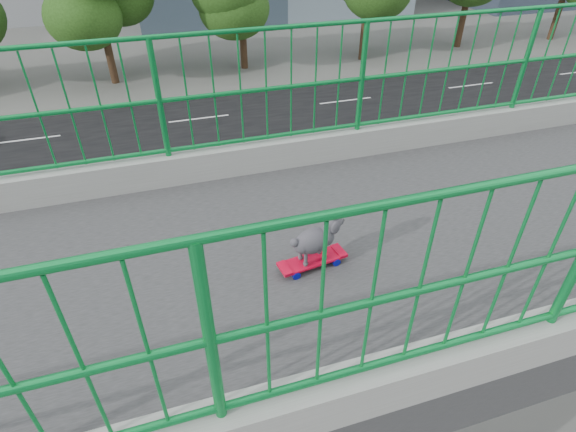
% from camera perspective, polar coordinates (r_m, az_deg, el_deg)
% --- Properties ---
extents(road, '(18.00, 90.00, 0.02)m').
position_cam_1_polar(road, '(18.39, -8.48, 4.81)').
color(road, black).
rests_on(road, ground).
extents(footbridge, '(3.00, 24.00, 7.00)m').
position_cam_1_polar(footbridge, '(5.38, 13.04, -16.52)').
color(footbridge, '#2D2D2F').
rests_on(footbridge, ground).
extents(railing, '(3.00, 24.00, 1.42)m').
position_cam_1_polar(railing, '(4.02, 16.82, 1.26)').
color(railing, gray).
rests_on(railing, footbridge).
extents(skateboard, '(0.24, 0.56, 0.07)m').
position_cam_1_polar(skateboard, '(3.54, 3.09, -5.67)').
color(skateboard, red).
rests_on(skateboard, footbridge).
extents(poodle, '(0.23, 0.45, 0.38)m').
position_cam_1_polar(poodle, '(3.41, 3.57, -2.78)').
color(poodle, '#333036').
rests_on(poodle, skateboard).
extents(car_2, '(2.23, 4.84, 1.35)m').
position_cam_1_polar(car_2, '(18.90, 7.67, 8.10)').
color(car_2, gray).
rests_on(car_2, ground).
extents(car_5, '(1.55, 4.46, 1.47)m').
position_cam_1_polar(car_5, '(12.40, -20.75, -11.48)').
color(car_5, silver).
rests_on(car_5, ground).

